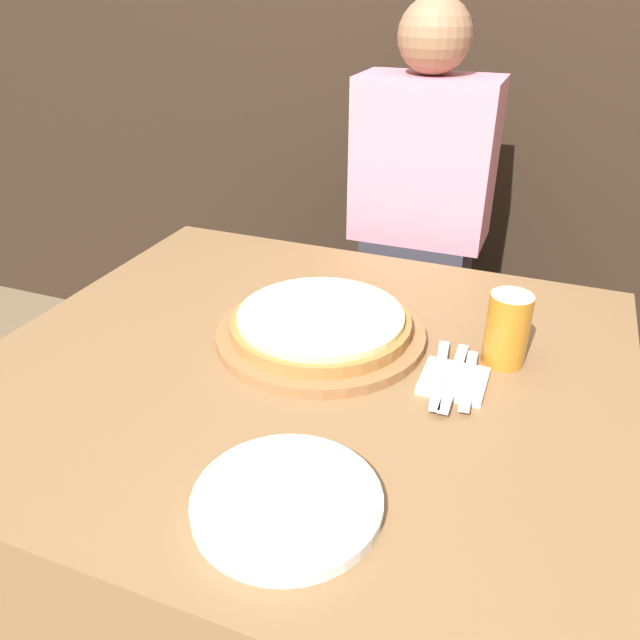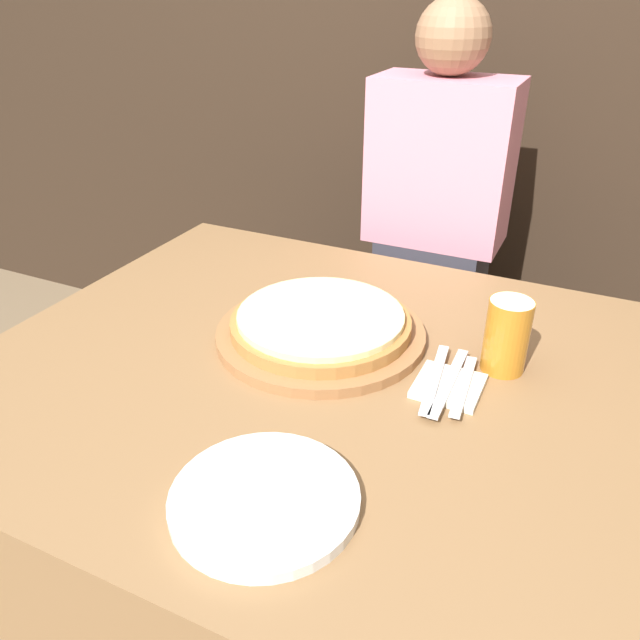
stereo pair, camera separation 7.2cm
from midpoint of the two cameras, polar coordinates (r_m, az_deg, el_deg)
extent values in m
plane|color=#756047|center=(1.63, -0.02, -24.85)|extent=(12.00, 12.00, 0.00)
cube|color=olive|center=(1.36, -0.03, -16.18)|extent=(1.15, 1.04, 0.70)
cylinder|color=#99663D|center=(1.21, 1.70, -1.27)|extent=(0.40, 0.40, 0.02)
cylinder|color=#A87038|center=(1.19, 1.72, -0.36)|extent=(0.35, 0.35, 0.02)
cylinder|color=beige|center=(1.19, 1.73, 0.39)|extent=(0.32, 0.32, 0.01)
cylinder|color=#B7701E|center=(1.14, 18.44, -1.40)|extent=(0.08, 0.08, 0.14)
cylinder|color=white|center=(1.12, 18.91, 1.23)|extent=(0.07, 0.07, 0.02)
cylinder|color=silver|center=(0.86, -2.62, -16.12)|extent=(0.26, 0.26, 0.02)
cube|color=silver|center=(1.09, 13.53, -5.92)|extent=(0.11, 0.11, 0.01)
cube|color=silver|center=(1.09, 12.31, -5.26)|extent=(0.04, 0.22, 0.00)
cube|color=silver|center=(1.09, 13.58, -5.56)|extent=(0.02, 0.22, 0.00)
cube|color=silver|center=(1.09, 14.86, -5.85)|extent=(0.03, 0.18, 0.00)
cube|color=#33333D|center=(1.92, 10.54, -2.16)|extent=(0.28, 0.20, 0.68)
cube|color=pink|center=(1.70, 12.24, 13.89)|extent=(0.36, 0.20, 0.42)
sphere|color=#936B4C|center=(1.65, 13.42, 23.94)|extent=(0.18, 0.18, 0.18)
camera|label=1|loc=(0.04, -88.28, 0.96)|focal=35.00mm
camera|label=2|loc=(0.04, 91.72, -0.96)|focal=35.00mm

